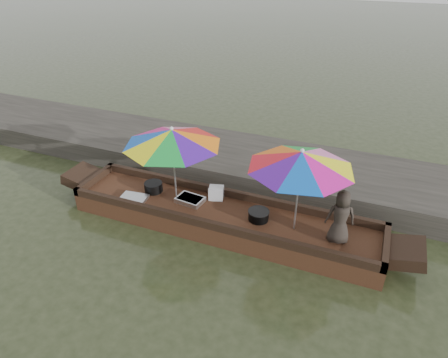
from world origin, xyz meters
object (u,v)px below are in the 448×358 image
at_px(tray_crayfish, 190,200).
at_px(cooking_pot, 154,187).
at_px(boat_hull, 222,219).
at_px(umbrella_stern, 298,191).
at_px(vendor, 341,217).
at_px(tray_scallop, 134,198).
at_px(umbrella_bow, 174,166).
at_px(supply_bag, 216,193).
at_px(charcoal_grill, 259,216).

bearing_deg(tray_crayfish, cooking_pot, 175.28).
xyz_separation_m(boat_hull, umbrella_stern, (1.37, 0.00, 0.95)).
xyz_separation_m(vendor, umbrella_stern, (-0.74, 0.06, 0.29)).
bearing_deg(boat_hull, tray_crayfish, 173.85).
relative_size(tray_crayfish, tray_scallop, 1.00).
distance_m(cooking_pot, tray_scallop, 0.47).
xyz_separation_m(cooking_pot, vendor, (3.66, -0.20, 0.39)).
bearing_deg(vendor, umbrella_bow, -15.32).
xyz_separation_m(cooking_pot, supply_bag, (1.28, 0.23, 0.03)).
bearing_deg(supply_bag, tray_crayfish, -144.92).
bearing_deg(cooking_pot, tray_scallop, -115.31).
relative_size(boat_hull, supply_bag, 20.96).
bearing_deg(umbrella_bow, cooking_pot, 166.30).
relative_size(cooking_pot, tray_scallop, 0.71).
height_order(charcoal_grill, umbrella_bow, umbrella_bow).
distance_m(tray_crayfish, tray_scallop, 1.11).
xyz_separation_m(supply_bag, vendor, (2.38, -0.43, 0.36)).
distance_m(cooking_pot, vendor, 3.69).
distance_m(tray_crayfish, vendor, 2.85).
xyz_separation_m(umbrella_bow, umbrella_stern, (2.32, 0.00, 0.00)).
xyz_separation_m(vendor, umbrella_bow, (-3.06, 0.06, 0.29)).
relative_size(charcoal_grill, umbrella_stern, 0.21).
relative_size(supply_bag, umbrella_bow, 0.16).
relative_size(boat_hull, tray_crayfish, 11.38).
bearing_deg(charcoal_grill, boat_hull, -178.54).
distance_m(tray_scallop, umbrella_stern, 3.22).
distance_m(tray_crayfish, supply_bag, 0.53).
relative_size(boat_hull, vendor, 6.03).
height_order(charcoal_grill, umbrella_stern, umbrella_stern).
relative_size(tray_scallop, umbrella_bow, 0.29).
distance_m(tray_crayfish, umbrella_bow, 0.78).
height_order(tray_crayfish, charcoal_grill, charcoal_grill).
xyz_separation_m(tray_scallop, supply_bag, (1.48, 0.65, 0.10)).
bearing_deg(vendor, supply_bag, -24.49).
bearing_deg(supply_bag, umbrella_stern, -12.81).
height_order(tray_scallop, charcoal_grill, charcoal_grill).
height_order(boat_hull, supply_bag, supply_bag).
height_order(boat_hull, vendor, vendor).
bearing_deg(charcoal_grill, umbrella_stern, -1.56).
relative_size(cooking_pot, charcoal_grill, 1.00).
bearing_deg(cooking_pot, vendor, -3.19).
distance_m(boat_hull, supply_bag, 0.55).
xyz_separation_m(cooking_pot, umbrella_stern, (2.92, -0.15, 0.68)).
bearing_deg(tray_crayfish, boat_hull, -6.15).
bearing_deg(vendor, charcoal_grill, -17.35).
bearing_deg(charcoal_grill, umbrella_bow, -179.38).
relative_size(cooking_pot, vendor, 0.37).
bearing_deg(charcoal_grill, tray_crayfish, 177.66).
height_order(boat_hull, cooking_pot, cooking_pot).
distance_m(tray_crayfish, charcoal_grill, 1.41).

